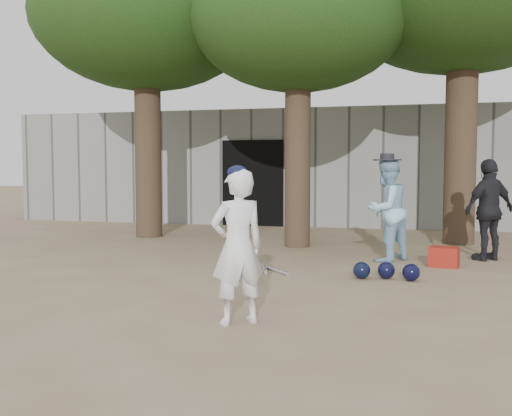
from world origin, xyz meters
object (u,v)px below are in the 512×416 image
(spectator_blue, at_px, (386,210))
(spectator_dark, at_px, (489,210))
(red_bag, at_px, (444,257))
(boy_player, at_px, (238,247))

(spectator_blue, relative_size, spectator_dark, 1.01)
(red_bag, bearing_deg, boy_player, -119.69)
(boy_player, xyz_separation_m, red_bag, (2.15, 3.77, -0.59))
(boy_player, height_order, spectator_blue, spectator_blue)
(spectator_dark, relative_size, red_bag, 3.89)
(boy_player, bearing_deg, spectator_blue, -146.30)
(spectator_blue, bearing_deg, red_bag, 107.31)
(spectator_blue, bearing_deg, spectator_dark, 145.16)
(spectator_dark, xyz_separation_m, red_bag, (-0.74, -0.81, -0.67))
(boy_player, relative_size, spectator_blue, 0.90)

